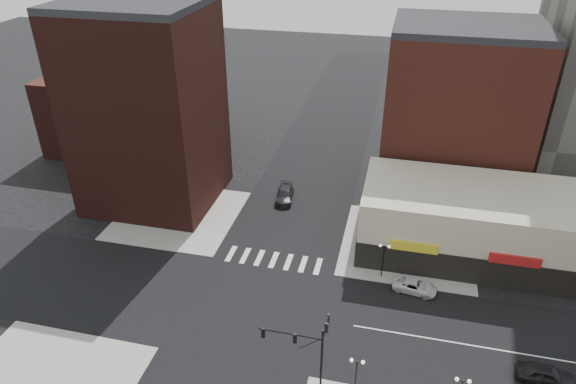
% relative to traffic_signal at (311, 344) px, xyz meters
% --- Properties ---
extents(ground, '(240.00, 240.00, 0.00)m').
position_rel_traffic_signal_xyz_m(ground, '(-7.24, 7.83, -4.96)').
color(ground, black).
rests_on(ground, ground).
extents(road_ew, '(200.00, 14.00, 0.02)m').
position_rel_traffic_signal_xyz_m(road_ew, '(-7.24, 7.83, -4.95)').
color(road_ew, black).
rests_on(road_ew, ground).
extents(road_ns, '(14.00, 200.00, 0.02)m').
position_rel_traffic_signal_xyz_m(road_ns, '(-7.24, 7.83, -4.95)').
color(road_ns, black).
rests_on(road_ns, ground).
extents(sidewalk_nw, '(15.00, 15.00, 0.12)m').
position_rel_traffic_signal_xyz_m(sidewalk_nw, '(-21.74, 22.33, -4.90)').
color(sidewalk_nw, gray).
rests_on(sidewalk_nw, ground).
extents(sidewalk_ne, '(15.00, 15.00, 0.12)m').
position_rel_traffic_signal_xyz_m(sidewalk_ne, '(7.26, 22.33, -4.90)').
color(sidewalk_ne, gray).
rests_on(sidewalk_ne, ground).
extents(building_nw, '(16.00, 15.00, 25.00)m').
position_rel_traffic_signal_xyz_m(building_nw, '(-26.24, 26.33, 7.54)').
color(building_nw, '#371511').
rests_on(building_nw, ground).
extents(building_nw_low, '(20.00, 18.00, 12.00)m').
position_rel_traffic_signal_xyz_m(building_nw_low, '(-39.24, 41.83, 1.04)').
color(building_nw_low, '#371511').
rests_on(building_nw_low, ground).
extents(building_ne_midrise, '(18.00, 15.00, 22.00)m').
position_rel_traffic_signal_xyz_m(building_ne_midrise, '(11.76, 37.33, 6.04)').
color(building_ne_midrise, maroon).
rests_on(building_ne_midrise, ground).
extents(building_ne_row, '(24.20, 12.20, 8.00)m').
position_rel_traffic_signal_xyz_m(building_ne_row, '(13.76, 22.83, -1.66)').
color(building_ne_row, beige).
rests_on(building_ne_row, ground).
extents(traffic_signal, '(5.59, 3.09, 7.77)m').
position_rel_traffic_signal_xyz_m(traffic_signal, '(0.00, 0.00, 0.00)').
color(traffic_signal, black).
rests_on(traffic_signal, ground).
extents(street_lamp_se_a, '(1.22, 0.32, 4.16)m').
position_rel_traffic_signal_xyz_m(street_lamp_se_a, '(3.76, -0.17, -1.67)').
color(street_lamp_se_a, black).
rests_on(street_lamp_se_a, sidewalk_se).
extents(street_lamp_ne, '(1.22, 0.32, 4.16)m').
position_rel_traffic_signal_xyz_m(street_lamp_ne, '(4.76, 15.83, -1.67)').
color(street_lamp_ne, black).
rests_on(street_lamp_ne, sidewalk_ne).
extents(white_suv, '(4.79, 2.70, 1.26)m').
position_rel_traffic_signal_xyz_m(white_suv, '(8.29, 14.33, -4.33)').
color(white_suv, silver).
rests_on(white_suv, ground).
extents(dark_sedan_east, '(4.93, 2.29, 1.63)m').
position_rel_traffic_signal_xyz_m(dark_sedan_east, '(19.34, 5.06, -4.15)').
color(dark_sedan_east, black).
rests_on(dark_sedan_east, ground).
extents(dark_sedan_north, '(2.84, 5.61, 1.56)m').
position_rel_traffic_signal_xyz_m(dark_sedan_north, '(-9.30, 29.35, -4.18)').
color(dark_sedan_north, black).
rests_on(dark_sedan_north, ground).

